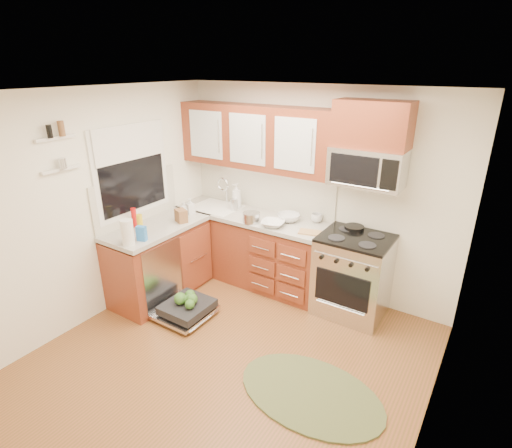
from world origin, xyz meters
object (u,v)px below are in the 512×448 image
Objects in this scene: upper_cabinets at (256,137)px; dishwasher at (185,309)px; cutting_board at (310,232)px; bowl_a at (273,224)px; microwave at (367,167)px; paper_towel_roll at (128,233)px; range at (353,275)px; skillet at (354,228)px; stock_pot at (251,217)px; cup at (317,218)px; sink at (217,216)px; bowl_b at (288,218)px; rug at (310,393)px.

upper_cabinets is 2.93× the size of dishwasher.
cutting_board is 0.90× the size of bowl_a.
cutting_board is (1.04, 1.00, 0.83)m from dishwasher.
microwave is 1.24m from bowl_a.
cutting_board is (0.91, -0.27, -0.94)m from upper_cabinets.
paper_towel_roll reaches higher than dishwasher.
microwave reaches higher than range.
microwave is at bearing 90.00° from range.
dishwasher is at bearing -96.04° from upper_cabinets.
skillet is 0.82× the size of bowl_a.
paper_towel_roll reaches higher than stock_pot.
cup is at bearing 102.69° from cutting_board.
bowl_b is at bearing 4.42° from sink.
skillet is at bearing 99.83° from rug.
paper_towel_roll is (-0.56, -1.59, -0.81)m from upper_cabinets.
upper_cabinets is 7.26× the size of paper_towel_roll.
stock_pot is (0.31, 0.92, 0.89)m from dishwasher.
bowl_a is (0.45, -0.32, -0.92)m from upper_cabinets.
range is 3.88× the size of cutting_board.
stock_pot is 0.73× the size of paper_towel_roll.
sink is at bearing 170.14° from bowl_a.
rug is at bearing -44.40° from upper_cabinets.
paper_towel_roll is (-0.73, -1.24, 0.08)m from stock_pot.
sink is 2.65m from rug.
upper_cabinets is 1.21m from sink.
rug is at bearing -83.35° from microwave.
sink is 0.47× the size of rug.
upper_cabinets reaches higher than microwave.
cutting_board is 1.98m from paper_towel_roll.
cutting_board is at bearing -27.18° from bowl_b.
paper_towel_roll is (-1.46, -1.32, 0.13)m from cutting_board.
microwave is 1.09× the size of dishwasher.
sink is (-1.93, -0.01, 0.33)m from range.
dishwasher is 0.53× the size of rug.
stock_pot is at bearing -160.58° from skillet.
paper_towel_roll is at bearing -128.47° from bowl_a.
cup is (-0.08, 0.35, 0.04)m from cutting_board.
bowl_a is at bearing -105.41° from bowl_b.
rug is at bearing -9.09° from dishwasher.
range is at bearing -5.89° from upper_cabinets.
rug is 4.85× the size of bowl_a.
microwave reaches higher than bowl_b.
sink is at bearing 163.98° from stock_pot.
bowl_b is at bearing 125.69° from rug.
microwave is at bearing -1.02° from upper_cabinets.
microwave is at bearing 38.69° from paper_towel_roll.
bowl_b reaches higher than cutting_board.
upper_cabinets reaches higher than cup.
bowl_a is at bearing 132.68° from rug.
sink is 2.53× the size of cutting_board.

